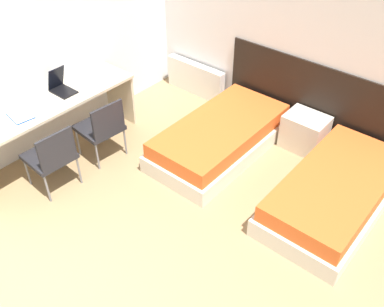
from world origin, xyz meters
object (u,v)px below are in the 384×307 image
at_px(bed_near_window, 220,137).
at_px(laptop, 61,87).
at_px(chair_near_notebook, 52,155).
at_px(chair_near_laptop, 102,126).
at_px(nightstand, 305,132).
at_px(bed_near_door, 335,192).

xyz_separation_m(bed_near_window, laptop, (-1.59, -1.10, 0.62)).
bearing_deg(chair_near_notebook, chair_near_laptop, 92.93).
bearing_deg(laptop, nightstand, 37.60).
bearing_deg(chair_near_laptop, nightstand, 49.58).
bearing_deg(bed_near_window, chair_near_laptop, -135.10).
height_order(bed_near_door, laptop, laptop).
height_order(chair_near_notebook, laptop, laptop).
height_order(bed_near_window, bed_near_door, same).
bearing_deg(chair_near_laptop, bed_near_window, 49.92).
distance_m(bed_near_door, nightstand, 1.07).
relative_size(bed_near_door, laptop, 6.17).
xyz_separation_m(chair_near_laptop, chair_near_notebook, (0.00, -0.72, 0.00)).
height_order(bed_near_window, chair_near_notebook, chair_near_notebook).
distance_m(bed_near_door, chair_near_laptop, 2.77).
relative_size(nightstand, laptop, 1.68).
relative_size(chair_near_notebook, laptop, 2.65).
bearing_deg(bed_near_window, chair_near_notebook, -120.47).
bearing_deg(bed_near_door, chair_near_notebook, -145.93).
bearing_deg(chair_near_notebook, bed_near_door, 36.98).
bearing_deg(bed_near_door, bed_near_window, 180.00).
distance_m(chair_near_notebook, laptop, 0.93).
relative_size(bed_near_window, bed_near_door, 1.00).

